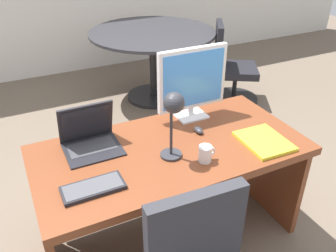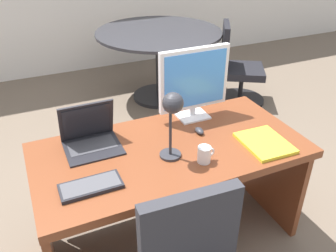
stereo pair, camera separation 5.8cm
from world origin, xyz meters
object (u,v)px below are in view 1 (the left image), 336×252
laptop (89,134)px  book (264,141)px  desk (168,169)px  keyboard (93,188)px  coffee_mug (205,154)px  meeting_table (153,48)px  monitor (192,81)px  mouse (199,130)px  desk_lamp (173,112)px  meeting_chair_near (230,72)px

laptop → book: (0.93, -0.42, -0.07)m
desk → book: 0.60m
keyboard → coffee_mug: size_ratio=3.07×
keyboard → meeting_table: size_ratio=0.22×
keyboard → meeting_table: (1.28, 2.19, -0.13)m
meeting_table → monitor: bearing=-105.7°
monitor → coffee_mug: (-0.18, -0.47, -0.21)m
mouse → coffee_mug: 0.29m
monitor → mouse: bearing=-106.4°
desk_lamp → book: desk_lamp is taller
laptop → meeting_chair_near: (1.96, 1.36, -0.46)m
keyboard → mouse: size_ratio=3.90×
coffee_mug → meeting_table: coffee_mug is taller
desk_lamp → coffee_mug: desk_lamp is taller
monitor → laptop: bearing=-176.3°
monitor → meeting_chair_near: (1.26, 1.31, -0.63)m
meeting_table → keyboard: bearing=-120.4°
monitor → book: 0.58m
book → meeting_table: 2.24m
desk_lamp → desk: bearing=74.9°
mouse → desk_lamp: (-0.26, -0.17, 0.27)m
laptop → desk_lamp: 0.54m
mouse → book: size_ratio=0.25×
meeting_table → meeting_chair_near: 0.92m
coffee_mug → monitor: bearing=69.6°
keyboard → monitor: bearing=28.9°
meeting_chair_near → monitor: bearing=-133.9°
desk → book: bearing=-25.1°
book → meeting_table: meeting_table is taller
monitor → meeting_table: size_ratio=0.34×
desk → keyboard: bearing=-157.7°
monitor → laptop: size_ratio=1.50×
book → desk: bearing=154.9°
book → monitor: bearing=116.2°
mouse → meeting_table: 2.04m
laptop → coffee_mug: size_ratio=3.16×
monitor → book: bearing=-63.8°
desk_lamp → meeting_chair_near: bearing=46.8°
desk_lamp → meeting_chair_near: desk_lamp is taller
book → meeting_chair_near: size_ratio=0.35×
mouse → book: mouse is taller
desk → meeting_chair_near: meeting_chair_near is taller
keyboard → meeting_chair_near: 2.72m
mouse → coffee_mug: bearing=-113.3°
monitor → mouse: size_ratio=6.04×
keyboard → coffee_mug: bearing=-3.4°
keyboard → book: 1.02m
laptop → mouse: (0.64, -0.16, -0.06)m
mouse → meeting_chair_near: meeting_chair_near is taller
desk_lamp → monitor: bearing=49.2°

